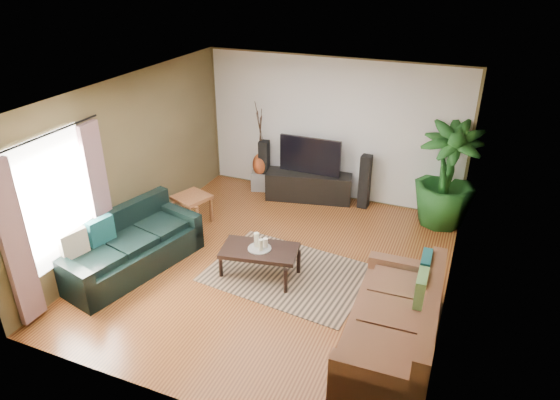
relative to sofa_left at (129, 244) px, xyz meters
The scene contains 28 objects.
floor 2.22m from the sofa_left, 23.20° to the left, with size 5.50×5.50×0.00m, color #935526.
ceiling 3.15m from the sofa_left, 23.20° to the left, with size 5.50×5.50×0.00m, color white.
wall_back 4.23m from the sofa_left, 60.95° to the left, with size 5.00×5.00×0.00m, color brown.
wall_front 2.91m from the sofa_left, 43.32° to the right, with size 5.00×5.00×0.00m, color brown.
wall_left 1.36m from the sofa_left, 119.93° to the left, with size 5.50×5.50×0.00m, color brown.
wall_right 4.68m from the sofa_left, 10.80° to the left, with size 5.50×5.50×0.00m, color brown.
backwall_panel 4.22m from the sofa_left, 60.88° to the left, with size 4.90×4.90×0.00m, color white.
window_pane 1.31m from the sofa_left, 122.66° to the right, with size 1.80×1.80×0.00m, color white.
curtain_near 1.71m from the sofa_left, 105.91° to the right, with size 0.08×0.35×2.20m, color gray.
curtain_far 0.84m from the sofa_left, behind, with size 0.08×0.35×2.20m, color gray.
curtain_rod 2.06m from the sofa_left, 119.84° to the right, with size 0.03×0.03×1.90m, color black.
sofa_left is the anchor object (origin of this frame).
sofa_right 3.98m from the sofa_left, ahead, with size 2.21×1.00×0.85m, color brown.
area_rug 2.42m from the sofa_left, 18.35° to the left, with size 2.31×1.64×0.01m, color #A48160.
coffee_table 1.98m from the sofa_left, 16.86° to the left, with size 1.11×0.61×0.45m, color black.
candle_tray 1.97m from the sofa_left, 16.86° to the left, with size 0.34×0.34×0.02m, color gray.
candle_tall 1.93m from the sofa_left, 18.23° to the left, with size 0.07×0.07×0.22m, color white.
candle_mid 2.00m from the sofa_left, 15.42° to the left, with size 0.07×0.07×0.17m, color beige.
candle_short 2.06m from the sofa_left, 17.89° to the left, with size 0.07×0.07×0.14m, color #F2E4CD.
tv_stand 3.69m from the sofa_left, 62.62° to the left, with size 1.63×0.49×0.54m, color black.
television 3.73m from the sofa_left, 62.76° to the left, with size 1.20×0.07×0.71m, color black.
speaker_left 3.44m from the sofa_left, 77.98° to the left, with size 0.19×0.21×1.03m, color black.
speaker_right 4.35m from the sofa_left, 50.57° to the left, with size 0.19×0.21×1.03m, color black.
potted_plant 5.32m from the sofa_left, 37.93° to the left, with size 1.03×1.03×1.85m, color #184A1A.
plant_pot 5.30m from the sofa_left, 37.93° to the left, with size 0.34×0.34×0.27m, color black.
pedestal 3.43m from the sofa_left, 79.20° to the left, with size 0.36×0.36×0.36m, color gray.
vase 3.42m from the sofa_left, 79.20° to the left, with size 0.33×0.33×0.47m, color #923B1A.
side_table 1.53m from the sofa_left, 83.71° to the left, with size 0.54×0.54×0.57m, color #975931.
Camera 1 is at (2.52, -5.90, 4.34)m, focal length 32.00 mm.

